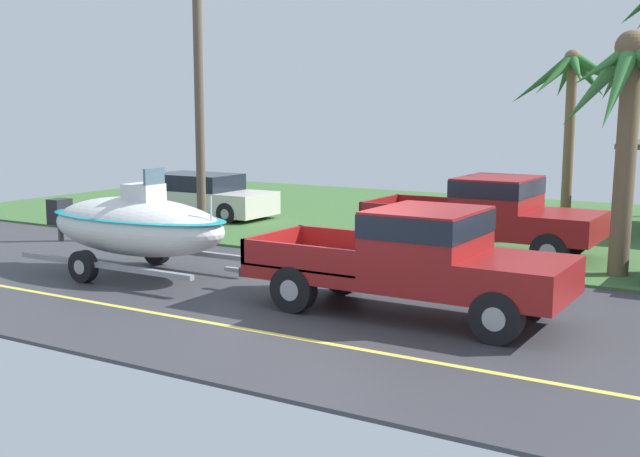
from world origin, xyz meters
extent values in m
cube|color=#38383D|center=(0.00, 0.00, -0.03)|extent=(36.00, 8.00, 0.06)
cube|color=#3D6633|center=(0.00, 11.00, 0.00)|extent=(36.00, 14.00, 0.11)
cube|color=#DBCC4C|center=(0.00, -1.80, 0.00)|extent=(34.20, 0.12, 0.01)
cube|color=maroon|center=(1.05, 0.34, 0.63)|extent=(5.44, 1.92, 0.22)
cube|color=maroon|center=(3.01, 0.34, 0.93)|extent=(1.52, 1.92, 0.38)
cube|color=maroon|center=(1.43, 0.34, 1.28)|extent=(1.63, 1.92, 1.08)
cube|color=black|center=(1.43, 0.34, 1.59)|extent=(1.65, 1.94, 0.38)
cube|color=#621111|center=(-0.52, 0.34, 0.76)|extent=(2.28, 1.92, 0.04)
cube|color=maroon|center=(-0.52, 1.26, 0.96)|extent=(2.28, 0.08, 0.45)
cube|color=maroon|center=(-0.52, -0.58, 0.96)|extent=(2.28, 0.08, 0.45)
cube|color=maroon|center=(-1.63, 0.34, 0.96)|extent=(0.08, 1.92, 0.45)
cube|color=#333338|center=(-1.73, 0.34, 0.57)|extent=(0.12, 1.73, 0.16)
sphere|color=#B2B2B7|center=(-1.85, 0.34, 0.62)|extent=(0.10, 0.10, 0.10)
cylinder|color=black|center=(2.93, 1.19, 0.40)|extent=(0.80, 0.28, 0.80)
cylinder|color=#9E9EA3|center=(2.93, 1.19, 0.40)|extent=(0.36, 0.29, 0.36)
cylinder|color=black|center=(2.93, -0.51, 0.40)|extent=(0.80, 0.28, 0.80)
cylinder|color=#9E9EA3|center=(2.93, -0.51, 0.40)|extent=(0.36, 0.29, 0.36)
cylinder|color=black|center=(-0.64, 1.19, 0.40)|extent=(0.80, 0.28, 0.80)
cylinder|color=#9E9EA3|center=(-0.64, 1.19, 0.40)|extent=(0.36, 0.29, 0.36)
cylinder|color=black|center=(-0.64, -0.51, 0.40)|extent=(0.80, 0.28, 0.80)
cylinder|color=#9E9EA3|center=(-0.64, -0.51, 0.40)|extent=(0.36, 0.29, 0.36)
cube|color=gray|center=(-2.30, 0.34, 0.38)|extent=(0.90, 0.10, 0.08)
cube|color=gray|center=(-5.04, 1.34, 0.38)|extent=(4.59, 0.12, 0.10)
cube|color=gray|center=(-5.04, -0.66, 0.38)|extent=(4.59, 0.12, 0.10)
cylinder|color=black|center=(-5.50, 1.40, 0.32)|extent=(0.64, 0.22, 0.64)
cylinder|color=#9E9EA3|center=(-5.50, 1.40, 0.32)|extent=(0.29, 0.23, 0.29)
cylinder|color=black|center=(-5.50, -0.72, 0.32)|extent=(0.64, 0.22, 0.64)
cylinder|color=#9E9EA3|center=(-5.50, -0.72, 0.32)|extent=(0.29, 0.23, 0.29)
ellipsoid|color=white|center=(-5.04, 0.34, 1.03)|extent=(4.36, 1.84, 1.20)
ellipsoid|color=teal|center=(-5.04, 0.34, 1.24)|extent=(4.44, 1.88, 0.12)
cube|color=silver|center=(-4.82, 0.34, 1.59)|extent=(0.70, 0.60, 0.65)
cube|color=slate|center=(-4.52, 0.34, 2.07)|extent=(0.06, 0.56, 0.36)
cube|color=black|center=(-7.34, 0.34, 1.18)|extent=(0.36, 0.44, 0.56)
cylinder|color=#4C4C51|center=(-7.34, 0.34, 0.85)|extent=(0.12, 0.12, 0.66)
cylinder|color=silver|center=(-3.08, 0.34, 1.52)|extent=(0.04, 0.04, 0.50)
cube|color=maroon|center=(0.24, 6.25, 0.63)|extent=(5.42, 2.08, 0.22)
cube|color=maroon|center=(2.19, 6.25, 0.93)|extent=(1.52, 2.08, 0.38)
cube|color=maroon|center=(0.62, 6.25, 1.30)|extent=(1.63, 2.08, 1.12)
cube|color=black|center=(0.62, 6.25, 1.63)|extent=(1.65, 2.10, 0.38)
cube|color=#621111|center=(-1.33, 6.25, 0.76)|extent=(2.28, 2.08, 0.04)
cube|color=maroon|center=(-1.33, 7.25, 0.96)|extent=(2.28, 0.08, 0.45)
cube|color=maroon|center=(-1.33, 5.25, 0.96)|extent=(2.28, 0.08, 0.45)
cube|color=maroon|center=(-2.43, 6.25, 0.96)|extent=(0.08, 2.08, 0.45)
cube|color=#333338|center=(-2.53, 6.25, 0.57)|extent=(0.12, 1.88, 0.16)
sphere|color=#B2B2B7|center=(-2.65, 6.25, 0.62)|extent=(0.10, 0.10, 0.10)
cylinder|color=black|center=(2.12, 7.18, 0.40)|extent=(0.80, 0.28, 0.80)
cylinder|color=#9E9EA3|center=(2.12, 7.18, 0.40)|extent=(0.36, 0.29, 0.36)
cylinder|color=black|center=(2.12, 5.32, 0.40)|extent=(0.80, 0.28, 0.80)
cylinder|color=#9E9EA3|center=(2.12, 5.32, 0.40)|extent=(0.36, 0.29, 0.36)
cylinder|color=black|center=(-1.44, 7.18, 0.40)|extent=(0.80, 0.28, 0.80)
cylinder|color=#9E9EA3|center=(-1.44, 7.18, 0.40)|extent=(0.36, 0.29, 0.36)
cylinder|color=black|center=(-1.44, 5.32, 0.40)|extent=(0.80, 0.28, 0.80)
cylinder|color=#9E9EA3|center=(-1.44, 5.32, 0.40)|extent=(0.36, 0.29, 0.36)
cube|color=beige|center=(-9.43, 7.80, 0.53)|extent=(4.64, 1.83, 0.70)
cube|color=black|center=(-9.66, 7.80, 1.13)|extent=(2.60, 1.68, 0.50)
cylinder|color=black|center=(-7.85, 8.63, 0.33)|extent=(0.66, 0.22, 0.66)
cylinder|color=#9E9EA3|center=(-7.85, 8.63, 0.33)|extent=(0.30, 0.23, 0.30)
cylinder|color=black|center=(-7.85, 6.98, 0.33)|extent=(0.66, 0.22, 0.66)
cylinder|color=#9E9EA3|center=(-7.85, 6.98, 0.33)|extent=(0.30, 0.23, 0.30)
cylinder|color=black|center=(-11.00, 8.63, 0.33)|extent=(0.66, 0.22, 0.66)
cylinder|color=#9E9EA3|center=(-11.00, 8.63, 0.33)|extent=(0.30, 0.23, 0.30)
cylinder|color=black|center=(-11.00, 6.98, 0.33)|extent=(0.66, 0.22, 0.66)
cylinder|color=#9E9EA3|center=(-11.00, 6.98, 0.33)|extent=(0.30, 0.23, 0.30)
cylinder|color=#4C4238|center=(2.65, 10.41, 1.18)|extent=(0.14, 0.14, 2.37)
cylinder|color=brown|center=(3.54, 5.43, 2.32)|extent=(0.41, 0.75, 4.66)
cone|color=#387A38|center=(3.20, 5.78, 4.13)|extent=(1.06, 1.08, 1.24)
cone|color=#387A38|center=(2.90, 5.38, 3.86)|extent=(1.63, 0.53, 1.83)
cone|color=#387A38|center=(3.07, 5.07, 4.26)|extent=(1.24, 1.04, 0.99)
cone|color=#387A38|center=(3.44, 4.73, 3.85)|extent=(0.65, 1.77, 1.86)
sphere|color=brown|center=(3.54, 5.43, 4.64)|extent=(0.66, 0.66, 0.66)
cylinder|color=brown|center=(0.81, 11.82, 2.42)|extent=(0.30, 0.36, 4.84)
cone|color=#286028|center=(1.65, 11.74, 4.38)|extent=(1.90, 0.57, 1.26)
cone|color=#286028|center=(1.13, 12.46, 4.30)|extent=(1.09, 1.67, 1.38)
cone|color=#286028|center=(0.46, 12.41, 4.30)|extent=(1.09, 1.51, 1.33)
cone|color=#286028|center=(-0.01, 11.72, 4.21)|extent=(1.90, 0.56, 1.53)
cone|color=#286028|center=(0.52, 11.06, 4.32)|extent=(1.00, 1.84, 1.34)
cone|color=#286028|center=(1.11, 11.15, 4.46)|extent=(0.93, 1.60, 1.02)
sphere|color=brown|center=(0.81, 11.82, 4.83)|extent=(0.47, 0.47, 0.47)
cylinder|color=brown|center=(-6.84, 4.60, 3.78)|extent=(0.24, 0.24, 7.56)
camera|label=1|loc=(6.61, -11.64, 3.48)|focal=44.85mm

